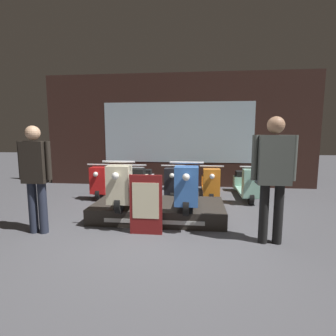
# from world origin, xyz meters

# --- Properties ---
(ground_plane) EXTENTS (30.00, 30.00, 0.00)m
(ground_plane) POSITION_xyz_m (0.00, 0.00, 0.00)
(ground_plane) COLOR #4C4C51
(shop_wall_back) EXTENTS (7.74, 0.09, 3.20)m
(shop_wall_back) POSITION_xyz_m (0.00, 3.88, 1.60)
(shop_wall_back) COLOR #331E19
(shop_wall_back) RESTS_ON ground_plane
(display_platform) EXTENTS (2.36, 1.18, 0.28)m
(display_platform) POSITION_xyz_m (-0.13, 0.96, 0.14)
(display_platform) COLOR #2D2823
(display_platform) RESTS_ON ground_plane
(scooter_display_left) EXTENTS (0.52, 1.73, 0.85)m
(scooter_display_left) POSITION_xyz_m (-0.66, 0.92, 0.60)
(scooter_display_left) COLOR black
(scooter_display_left) RESTS_ON display_platform
(scooter_display_right) EXTENTS (0.52, 1.73, 0.85)m
(scooter_display_right) POSITION_xyz_m (0.40, 0.92, 0.60)
(scooter_display_right) COLOR black
(scooter_display_right) RESTS_ON display_platform
(scooter_backrow_0) EXTENTS (0.52, 1.73, 0.85)m
(scooter_backrow_0) POSITION_xyz_m (-1.67, 2.67, 0.32)
(scooter_backrow_0) COLOR black
(scooter_backrow_0) RESTS_ON ground_plane
(scooter_backrow_1) EXTENTS (0.52, 1.73, 0.85)m
(scooter_backrow_1) POSITION_xyz_m (-0.82, 2.67, 0.32)
(scooter_backrow_1) COLOR black
(scooter_backrow_1) RESTS_ON ground_plane
(scooter_backrow_2) EXTENTS (0.52, 1.73, 0.85)m
(scooter_backrow_2) POSITION_xyz_m (0.03, 2.67, 0.32)
(scooter_backrow_2) COLOR black
(scooter_backrow_2) RESTS_ON ground_plane
(scooter_backrow_3) EXTENTS (0.52, 1.73, 0.85)m
(scooter_backrow_3) POSITION_xyz_m (0.88, 2.67, 0.32)
(scooter_backrow_3) COLOR black
(scooter_backrow_3) RESTS_ON ground_plane
(scooter_backrow_4) EXTENTS (0.52, 1.73, 0.85)m
(scooter_backrow_4) POSITION_xyz_m (1.73, 2.67, 0.32)
(scooter_backrow_4) COLOR black
(scooter_backrow_4) RESTS_ON ground_plane
(person_left_browsing) EXTENTS (0.52, 0.22, 1.66)m
(person_left_browsing) POSITION_xyz_m (-1.89, 0.04, 0.95)
(person_left_browsing) COLOR #232838
(person_left_browsing) RESTS_ON ground_plane
(person_right_browsing) EXTENTS (0.60, 0.25, 1.78)m
(person_right_browsing) POSITION_xyz_m (1.61, 0.04, 1.06)
(person_right_browsing) COLOR black
(person_right_browsing) RESTS_ON ground_plane
(price_sign_board) EXTENTS (0.50, 0.04, 0.93)m
(price_sign_board) POSITION_xyz_m (-0.21, 0.16, 0.47)
(price_sign_board) COLOR maroon
(price_sign_board) RESTS_ON ground_plane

